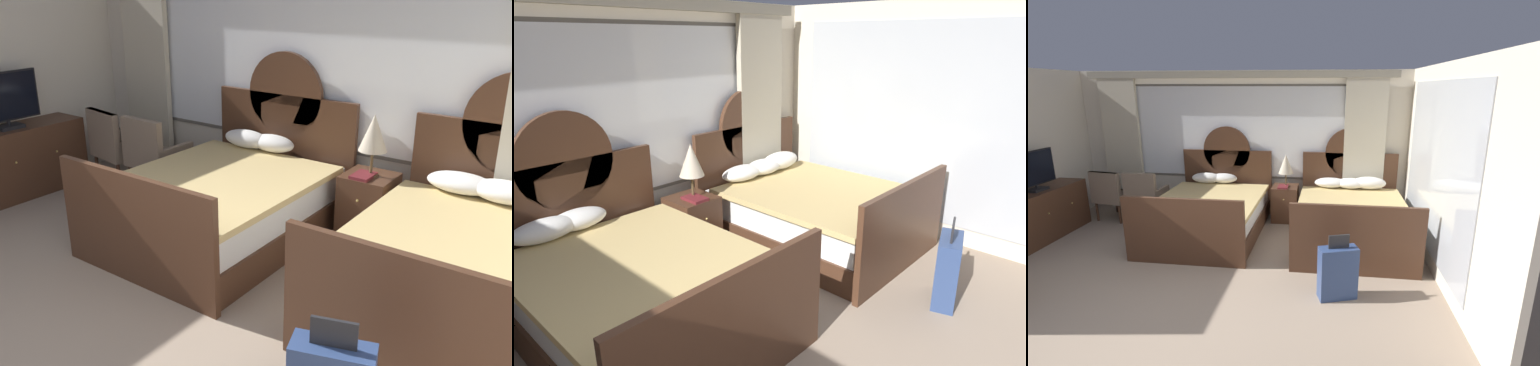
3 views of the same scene
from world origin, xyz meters
TOP-DOWN VIEW (x-y plane):
  - wall_back_window at (0.00, 3.60)m, footprint 6.24×0.22m
  - wall_right_mirror at (3.15, 1.53)m, footprint 0.08×4.20m
  - bed_near_window at (-0.23, 2.44)m, footprint 1.72×2.26m
  - bed_near_mirror at (2.09, 2.45)m, footprint 1.72×2.26m
  - nightstand_between_beds at (0.93, 3.20)m, footprint 0.47×0.49m
  - table_lamp_on_nightstand at (0.94, 3.19)m, footprint 0.27×0.27m
  - book_on_nightstand at (0.91, 3.11)m, footprint 0.18×0.26m
  - suitcase_on_floor at (1.86, 0.74)m, footprint 0.48×0.31m

SIDE VIEW (x-z plane):
  - suitcase_on_floor at x=1.86m, z-range -0.07..0.71m
  - nightstand_between_beds at x=0.93m, z-range 0.00..0.65m
  - bed_near_window at x=-0.23m, z-range -0.48..1.21m
  - bed_near_mirror at x=2.09m, z-range -0.47..1.22m
  - book_on_nightstand at x=0.91m, z-range 0.65..0.68m
  - table_lamp_on_nightstand at x=0.94m, z-range 0.77..1.36m
  - wall_right_mirror at x=3.15m, z-range 0.00..2.70m
  - wall_back_window at x=0.00m, z-range 0.07..2.77m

